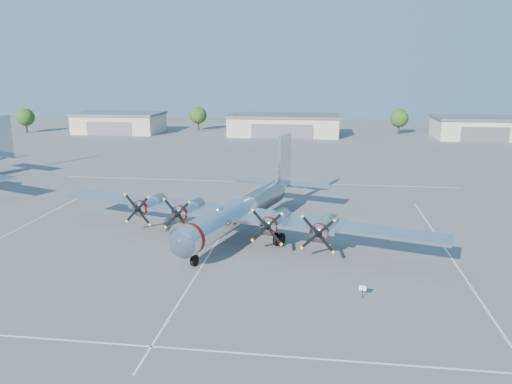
# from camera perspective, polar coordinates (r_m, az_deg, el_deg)

# --- Properties ---
(ground) EXTENTS (260.00, 260.00, 0.00)m
(ground) POSITION_cam_1_polar(r_m,az_deg,el_deg) (52.16, -3.89, -4.79)
(ground) COLOR #575759
(ground) RESTS_ON ground
(parking_lines) EXTENTS (60.00, 50.08, 0.01)m
(parking_lines) POSITION_cam_1_polar(r_m,az_deg,el_deg) (50.54, -4.28, -5.41)
(parking_lines) COLOR silver
(parking_lines) RESTS_ON ground
(hangar_west) EXTENTS (22.60, 14.60, 5.40)m
(hangar_west) POSITION_cam_1_polar(r_m,az_deg,el_deg) (142.22, -15.32, 7.67)
(hangar_west) COLOR beige
(hangar_west) RESTS_ON ground
(hangar_center) EXTENTS (28.60, 14.60, 5.40)m
(hangar_center) POSITION_cam_1_polar(r_m,az_deg,el_deg) (131.52, 3.24, 7.67)
(hangar_center) COLOR beige
(hangar_center) RESTS_ON ground
(hangar_east) EXTENTS (20.60, 14.60, 5.40)m
(hangar_east) POSITION_cam_1_polar(r_m,az_deg,el_deg) (136.52, 23.90, 6.75)
(hangar_east) COLOR beige
(hangar_east) RESTS_ON ground
(tree_far_west) EXTENTS (4.80, 4.80, 6.64)m
(tree_far_west) POSITION_cam_1_polar(r_m,az_deg,el_deg) (150.16, -24.86, 7.77)
(tree_far_west) COLOR #382619
(tree_far_west) RESTS_ON ground
(tree_west) EXTENTS (4.80, 4.80, 6.64)m
(tree_west) POSITION_cam_1_polar(r_m,az_deg,el_deg) (143.34, -6.63, 8.71)
(tree_west) COLOR #382619
(tree_west) RESTS_ON ground
(tree_east) EXTENTS (4.80, 4.80, 6.64)m
(tree_east) POSITION_cam_1_polar(r_m,az_deg,el_deg) (138.44, 16.05, 8.10)
(tree_east) COLOR #382619
(tree_east) RESTS_ON ground
(main_bomber_b29) EXTENTS (46.98, 38.39, 9.00)m
(main_bomber_b29) POSITION_cam_1_polar(r_m,az_deg,el_deg) (51.99, -1.55, -4.82)
(main_bomber_b29) COLOR silver
(main_bomber_b29) RESTS_ON ground
(info_placard) EXTENTS (0.54, 0.13, 1.04)m
(info_placard) POSITION_cam_1_polar(r_m,az_deg,el_deg) (38.49, 12.08, -10.84)
(info_placard) COLOR black
(info_placard) RESTS_ON ground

